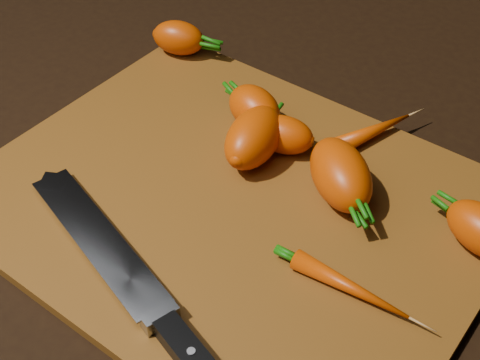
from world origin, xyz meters
The scene contains 10 objects.
ground centered at (0.00, 0.00, -0.01)m, with size 2.00×2.00×0.01m, color black.
cutting_board centered at (0.00, 0.00, 0.01)m, with size 0.50×0.40×0.01m, color brown.
carrot_0 centered at (-0.22, 0.17, 0.03)m, with size 0.07×0.04×0.04m, color #D34202.
carrot_1 centered at (-0.05, 0.11, 0.04)m, with size 0.07×0.05×0.05m, color #D34202.
carrot_2 centered at (0.08, 0.07, 0.04)m, with size 0.10×0.05×0.05m, color #D34202.
carrot_3 centered at (-0.02, 0.06, 0.04)m, with size 0.09×0.05×0.05m, color #D34202.
carrot_4 centered at (0.00, 0.09, 0.03)m, with size 0.07×0.04×0.04m, color #D34202.
carrot_6 centered at (0.06, 0.17, 0.02)m, with size 0.10×0.02×0.02m, color #D34202.
carrot_7 centered at (0.15, -0.03, 0.02)m, with size 0.11×0.02×0.02m, color #D34202.
knife centered at (-0.04, -0.13, 0.02)m, with size 0.33×0.12×0.02m.
Camera 1 is at (0.29, -0.37, 0.49)m, focal length 50.00 mm.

